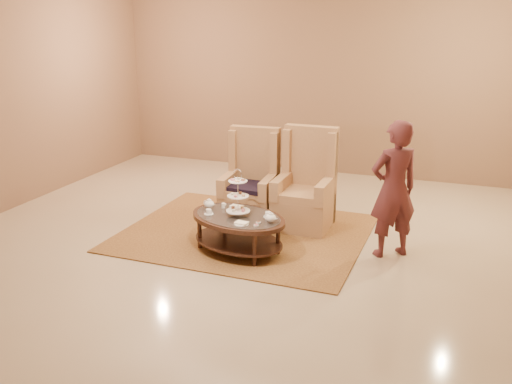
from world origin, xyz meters
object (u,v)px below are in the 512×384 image
at_px(tea_table, 238,222).
at_px(person, 394,190).
at_px(armchair_right, 306,194).
at_px(armchair_left, 251,190).

xyz_separation_m(tea_table, person, (1.80, 0.57, 0.46)).
relative_size(armchair_right, person, 0.82).
bearing_deg(armchair_left, tea_table, -80.46).
distance_m(tea_table, armchair_left, 1.19).
relative_size(tea_table, armchair_left, 1.13).
relative_size(armchair_left, person, 0.79).
xyz_separation_m(armchair_left, person, (2.07, -0.59, 0.40)).
relative_size(tea_table, person, 0.89).
bearing_deg(tea_table, person, 35.81).
height_order(tea_table, armchair_right, armchair_right).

